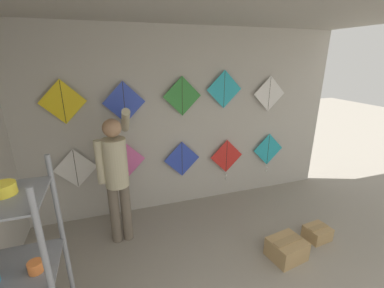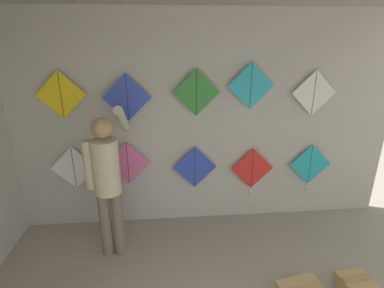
{
  "view_description": "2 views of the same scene",
  "coord_description": "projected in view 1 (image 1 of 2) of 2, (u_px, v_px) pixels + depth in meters",
  "views": [
    {
      "loc": [
        -1.04,
        -0.19,
        2.37
      ],
      "look_at": [
        0.1,
        3.24,
        1.14
      ],
      "focal_mm": 24.0,
      "sensor_mm": 36.0,
      "label": 1
    },
    {
      "loc": [
        -0.36,
        -0.16,
        2.47
      ],
      "look_at": [
        -0.05,
        3.24,
        1.23
      ],
      "focal_mm": 28.0,
      "sensor_mm": 36.0,
      "label": 2
    }
  ],
  "objects": [
    {
      "name": "kite_3",
      "position": [
        226.0,
        158.0,
        4.38
      ],
      "size": [
        0.59,
        0.04,
        0.72
      ],
      "color": "red"
    },
    {
      "name": "shopkeeper",
      "position": [
        116.0,
        171.0,
        3.21
      ],
      "size": [
        0.46,
        0.63,
        1.8
      ],
      "rotation": [
        0.0,
        0.0,
        0.03
      ],
      "color": "#726656",
      "rests_on": "ground"
    },
    {
      "name": "cardboard_box",
      "position": [
        287.0,
        249.0,
        3.16
      ],
      "size": [
        0.46,
        0.41,
        0.26
      ],
      "rotation": [
        0.0,
        0.0,
        0.15
      ],
      "color": "tan",
      "rests_on": "ground"
    },
    {
      "name": "back_panel",
      "position": [
        179.0,
        122.0,
        4.0
      ],
      "size": [
        5.38,
        0.06,
        2.8
      ],
      "primitive_type": "cube",
      "color": "#BCB7AD",
      "rests_on": "ground"
    },
    {
      "name": "kite_8",
      "position": [
        224.0,
        89.0,
        3.98
      ],
      "size": [
        0.59,
        0.01,
        0.59
      ],
      "color": "#28B2C6"
    },
    {
      "name": "kite_9",
      "position": [
        269.0,
        94.0,
        4.26
      ],
      "size": [
        0.59,
        0.01,
        0.59
      ],
      "color": "white"
    },
    {
      "name": "kite_4",
      "position": [
        268.0,
        151.0,
        4.61
      ],
      "size": [
        0.59,
        0.04,
        0.72
      ],
      "color": "#28B2C6"
    },
    {
      "name": "kite_0",
      "position": [
        76.0,
        169.0,
        3.63
      ],
      "size": [
        0.59,
        0.01,
        0.59
      ],
      "color": "white"
    },
    {
      "name": "kite_2",
      "position": [
        182.0,
        159.0,
        4.12
      ],
      "size": [
        0.59,
        0.01,
        0.59
      ],
      "color": "blue"
    },
    {
      "name": "kite_1",
      "position": [
        125.0,
        160.0,
        3.82
      ],
      "size": [
        0.59,
        0.01,
        0.59
      ],
      "color": "pink"
    },
    {
      "name": "cardboard_box_spare",
      "position": [
        317.0,
        233.0,
        3.5
      ],
      "size": [
        0.34,
        0.29,
        0.19
      ],
      "rotation": [
        0.0,
        0.0,
        0.1
      ],
      "color": "tan",
      "rests_on": "ground"
    },
    {
      "name": "kite_6",
      "position": [
        124.0,
        102.0,
        3.56
      ],
      "size": [
        0.59,
        0.01,
        0.59
      ],
      "color": "blue"
    },
    {
      "name": "kite_5",
      "position": [
        63.0,
        102.0,
        3.32
      ],
      "size": [
        0.59,
        0.01,
        0.59
      ],
      "color": "yellow"
    },
    {
      "name": "kite_7",
      "position": [
        182.0,
        96.0,
        3.8
      ],
      "size": [
        0.59,
        0.01,
        0.59
      ],
      "color": "#338C38"
    }
  ]
}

